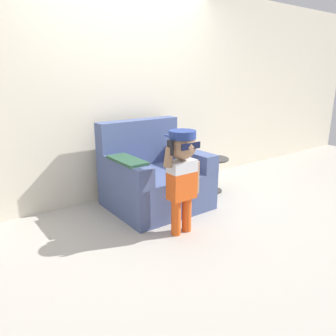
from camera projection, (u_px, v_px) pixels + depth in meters
ground_plane at (156, 207)px, 3.86m from camera, size 10.00×10.00×0.00m
wall_back at (125, 91)px, 3.99m from camera, size 10.00×0.05×2.60m
armchair at (154, 178)px, 3.81m from camera, size 1.06×0.95×0.98m
person_child at (182, 166)px, 3.05m from camera, size 0.42×0.31×1.02m
side_table at (213, 171)px, 4.29m from camera, size 0.40×0.40×0.45m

